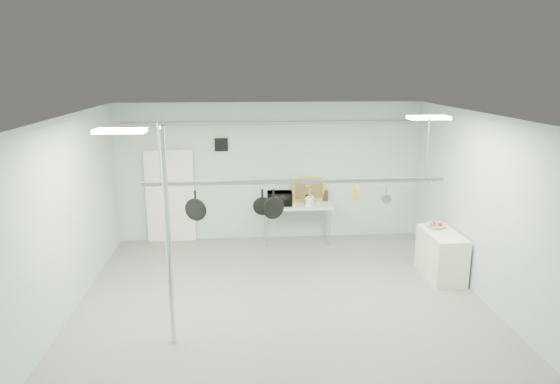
{
  "coord_description": "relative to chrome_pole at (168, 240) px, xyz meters",
  "views": [
    {
      "loc": [
        -0.65,
        -7.34,
        3.95
      ],
      "look_at": [
        0.0,
        1.0,
        1.86
      ],
      "focal_mm": 32.0,
      "sensor_mm": 36.0,
      "label": 1
    }
  ],
  "objects": [
    {
      "name": "light_panel_left",
      "position": [
        -0.5,
        -0.2,
        1.56
      ],
      "size": [
        0.65,
        0.3,
        0.05
      ],
      "primitive_type": "cube",
      "color": "white",
      "rests_on": "ceiling"
    },
    {
      "name": "painting_small",
      "position": [
        2.92,
        4.5,
        -0.57
      ],
      "size": [
        0.31,
        0.1,
        0.25
      ],
      "primitive_type": "cube",
      "rotation": [
        -0.17,
        0.0,
        -0.07
      ],
      "color": "#322011",
      "rests_on": "prep_table"
    },
    {
      "name": "coffee_canister",
      "position": [
        2.56,
        4.13,
        -0.6
      ],
      "size": [
        0.18,
        0.18,
        0.2
      ],
      "primitive_type": "cylinder",
      "rotation": [
        0.0,
        0.0,
        -0.3
      ],
      "color": "white",
      "rests_on": "prep_table"
    },
    {
      "name": "saucepan",
      "position": [
        3.37,
        0.9,
        0.35
      ],
      "size": [
        0.17,
        0.14,
        0.27
      ],
      "primitive_type": null,
      "rotation": [
        0.0,
        0.0,
        -0.44
      ],
      "color": "#ADAEB1",
      "rests_on": "pot_rack"
    },
    {
      "name": "chrome_pole",
      "position": [
        0.0,
        0.0,
        0.0
      ],
      "size": [
        0.08,
        0.08,
        3.2
      ],
      "primitive_type": "cylinder",
      "color": "silver",
      "rests_on": "floor"
    },
    {
      "name": "ceiling",
      "position": [
        1.7,
        0.6,
        1.59
      ],
      "size": [
        7.0,
        8.0,
        0.02
      ],
      "primitive_type": "cube",
      "color": "silver",
      "rests_on": "back_wall"
    },
    {
      "name": "skillet_left",
      "position": [
        0.31,
        0.9,
        0.23
      ],
      "size": [
        0.36,
        0.18,
        0.5
      ],
      "primitive_type": null,
      "rotation": [
        0.0,
        0.0,
        -0.34
      ],
      "color": "black",
      "rests_on": "pot_rack"
    },
    {
      "name": "door",
      "position": [
        -0.6,
        4.54,
        -0.55
      ],
      "size": [
        1.1,
        0.1,
        2.2
      ],
      "primitive_type": "cube",
      "color": "silver",
      "rests_on": "floor"
    },
    {
      "name": "skillet_mid",
      "position": [
        1.37,
        0.9,
        0.28
      ],
      "size": [
        0.3,
        0.07,
        0.42
      ],
      "primitive_type": null,
      "rotation": [
        0.0,
        0.0,
        -0.03
      ],
      "color": "black",
      "rests_on": "pot_rack"
    },
    {
      "name": "floor",
      "position": [
        1.7,
        0.6,
        -1.6
      ],
      "size": [
        8.0,
        8.0,
        0.0
      ],
      "primitive_type": "plane",
      "color": "gray",
      "rests_on": "ground"
    },
    {
      "name": "painting_large",
      "position": [
        2.61,
        4.5,
        -0.41
      ],
      "size": [
        0.79,
        0.19,
        0.58
      ],
      "primitive_type": "cube",
      "rotation": [
        -0.14,
        0.0,
        0.08
      ],
      "color": "gold",
      "rests_on": "prep_table"
    },
    {
      "name": "back_wall",
      "position": [
        1.7,
        4.59,
        0.0
      ],
      "size": [
        7.0,
        0.02,
        3.2
      ],
      "primitive_type": "cube",
      "color": "#9DBDB3",
      "rests_on": "floor"
    },
    {
      "name": "pot_rack",
      "position": [
        1.9,
        0.9,
        0.63
      ],
      "size": [
        4.8,
        0.06,
        1.0
      ],
      "color": "#B7B7BC",
      "rests_on": "ceiling"
    },
    {
      "name": "microwave",
      "position": [
        1.9,
        4.19,
        -0.54
      ],
      "size": [
        0.56,
        0.39,
        0.31
      ],
      "primitive_type": "imported",
      "rotation": [
        0.0,
        0.0,
        3.13
      ],
      "color": "black",
      "rests_on": "prep_table"
    },
    {
      "name": "fruit_bowl",
      "position": [
        4.82,
        2.29,
        -0.66
      ],
      "size": [
        0.36,
        0.36,
        0.09
      ],
      "primitive_type": "imported",
      "rotation": [
        0.0,
        0.0,
        0.04
      ],
      "color": "silver",
      "rests_on": "side_cabinet"
    },
    {
      "name": "prep_table",
      "position": [
        2.3,
        4.2,
        -0.77
      ],
      "size": [
        1.6,
        0.7,
        0.91
      ],
      "color": "silver",
      "rests_on": "floor"
    },
    {
      "name": "skillet_right",
      "position": [
        1.54,
        0.9,
        0.24
      ],
      "size": [
        0.36,
        0.18,
        0.5
      ],
      "primitive_type": null,
      "rotation": [
        0.0,
        0.0,
        0.35
      ],
      "color": "black",
      "rests_on": "pot_rack"
    },
    {
      "name": "conduit_pipe",
      "position": [
        1.7,
        4.5,
        1.15
      ],
      "size": [
        6.6,
        0.07,
        0.07
      ],
      "primitive_type": "cylinder",
      "rotation": [
        0.0,
        1.57,
        0.0
      ],
      "color": "gray",
      "rests_on": "back_wall"
    },
    {
      "name": "fruit_cluster",
      "position": [
        4.82,
        2.29,
        -0.62
      ],
      "size": [
        0.24,
        0.24,
        0.09
      ],
      "primitive_type": null,
      "color": "#B72F10",
      "rests_on": "fruit_bowl"
    },
    {
      "name": "grater",
      "position": [
        2.87,
        0.9,
        0.38
      ],
      "size": [
        0.09,
        0.03,
        0.21
      ],
      "primitive_type": null,
      "rotation": [
        0.0,
        0.0,
        0.09
      ],
      "color": "yellow",
      "rests_on": "pot_rack"
    },
    {
      "name": "side_cabinet",
      "position": [
        4.85,
        2.0,
        -1.15
      ],
      "size": [
        0.6,
        1.2,
        0.9
      ],
      "primitive_type": "cube",
      "color": "silver",
      "rests_on": "floor"
    },
    {
      "name": "whisk",
      "position": [
        2.13,
        0.9,
        0.33
      ],
      "size": [
        0.24,
        0.24,
        0.32
      ],
      "primitive_type": null,
      "rotation": [
        0.0,
        0.0,
        0.29
      ],
      "color": "#B9B9BE",
      "rests_on": "pot_rack"
    },
    {
      "name": "light_panel_right",
      "position": [
        4.1,
        1.2,
        1.56
      ],
      "size": [
        0.65,
        0.3,
        0.05
      ],
      "primitive_type": "cube",
      "color": "white",
      "rests_on": "ceiling"
    },
    {
      "name": "wall_vent",
      "position": [
        0.6,
        4.57,
        0.65
      ],
      "size": [
        0.3,
        0.04,
        0.3
      ],
      "primitive_type": "cube",
      "color": "black",
      "rests_on": "back_wall"
    },
    {
      "name": "right_wall",
      "position": [
        5.19,
        0.6,
        0.0
      ],
      "size": [
        0.02,
        8.0,
        3.2
      ],
      "primitive_type": "cube",
      "color": "#9DBDB3",
      "rests_on": "floor"
    }
  ]
}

